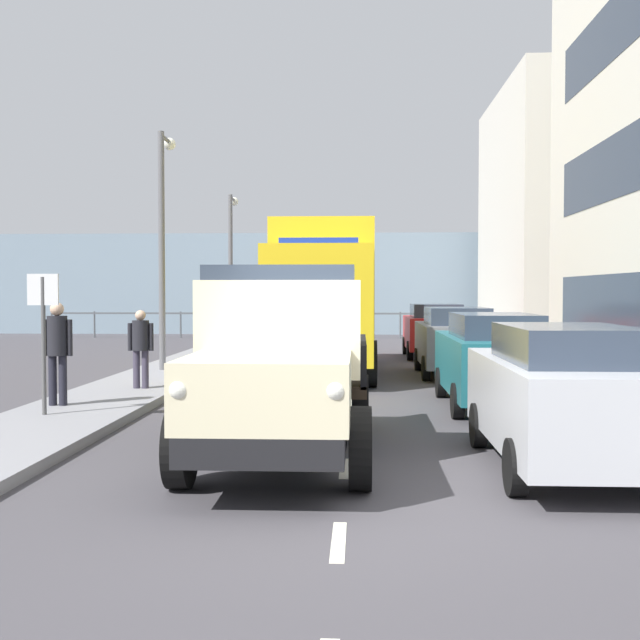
{
  "coord_description": "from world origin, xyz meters",
  "views": [
    {
      "loc": [
        -0.18,
        7.82,
        2.12
      ],
      "look_at": [
        0.77,
        -11.1,
        1.44
      ],
      "focal_mm": 44.67,
      "sensor_mm": 36.0,
      "label": 1
    }
  ],
  "objects_px": {
    "car_grey_kerbside_2": "(456,340)",
    "car_red_kerbside_3": "(435,330)",
    "street_sign": "(43,319)",
    "truck_vintage_cream": "(282,368)",
    "pedestrian_strolling": "(57,345)",
    "lamp_post_far": "(231,254)",
    "car_silver_kerbside_near": "(563,395)",
    "lorry_cargo_yellow": "(324,293)",
    "lamp_post_promenade": "(163,227)",
    "car_teal_kerbside_1": "(492,359)",
    "pedestrian_in_dark_coat": "(141,343)",
    "car_white_oppositeside_0": "(250,340)"
  },
  "relations": [
    {
      "from": "car_grey_kerbside_2",
      "to": "pedestrian_in_dark_coat",
      "type": "relative_size",
      "value": 2.5
    },
    {
      "from": "truck_vintage_cream",
      "to": "car_grey_kerbside_2",
      "type": "bearing_deg",
      "value": -107.94
    },
    {
      "from": "car_silver_kerbside_near",
      "to": "street_sign",
      "type": "distance_m",
      "value": 8.03
    },
    {
      "from": "car_silver_kerbside_near",
      "to": "lorry_cargo_yellow",
      "type": "bearing_deg",
      "value": -73.01
    },
    {
      "from": "lamp_post_promenade",
      "to": "street_sign",
      "type": "bearing_deg",
      "value": 89.41
    },
    {
      "from": "pedestrian_strolling",
      "to": "pedestrian_in_dark_coat",
      "type": "height_order",
      "value": "pedestrian_strolling"
    },
    {
      "from": "car_white_oppositeside_0",
      "to": "pedestrian_strolling",
      "type": "distance_m",
      "value": 7.01
    },
    {
      "from": "car_silver_kerbside_near",
      "to": "pedestrian_in_dark_coat",
      "type": "distance_m",
      "value": 9.38
    },
    {
      "from": "pedestrian_in_dark_coat",
      "to": "car_white_oppositeside_0",
      "type": "bearing_deg",
      "value": -112.35
    },
    {
      "from": "lorry_cargo_yellow",
      "to": "pedestrian_strolling",
      "type": "relative_size",
      "value": 4.6
    },
    {
      "from": "truck_vintage_cream",
      "to": "lamp_post_promenade",
      "type": "bearing_deg",
      "value": -68.56
    },
    {
      "from": "pedestrian_strolling",
      "to": "pedestrian_in_dark_coat",
      "type": "relative_size",
      "value": 1.12
    },
    {
      "from": "car_grey_kerbside_2",
      "to": "car_red_kerbside_3",
      "type": "bearing_deg",
      "value": -90.0
    },
    {
      "from": "car_grey_kerbside_2",
      "to": "lamp_post_far",
      "type": "height_order",
      "value": "lamp_post_far"
    },
    {
      "from": "street_sign",
      "to": "lorry_cargo_yellow",
      "type": "bearing_deg",
      "value": -117.3
    },
    {
      "from": "car_teal_kerbside_1",
      "to": "car_red_kerbside_3",
      "type": "relative_size",
      "value": 1.13
    },
    {
      "from": "lorry_cargo_yellow",
      "to": "car_teal_kerbside_1",
      "type": "relative_size",
      "value": 1.89
    },
    {
      "from": "lamp_post_promenade",
      "to": "lamp_post_far",
      "type": "xyz_separation_m",
      "value": [
        -0.23,
        -9.23,
        -0.24
      ]
    },
    {
      "from": "lorry_cargo_yellow",
      "to": "car_grey_kerbside_2",
      "type": "height_order",
      "value": "lorry_cargo_yellow"
    },
    {
      "from": "car_red_kerbside_3",
      "to": "lamp_post_promenade",
      "type": "xyz_separation_m",
      "value": [
        7.37,
        5.74,
        2.85
      ]
    },
    {
      "from": "car_red_kerbside_3",
      "to": "car_silver_kerbside_near",
      "type": "bearing_deg",
      "value": 90.0
    },
    {
      "from": "car_grey_kerbside_2",
      "to": "lamp_post_promenade",
      "type": "height_order",
      "value": "lamp_post_promenade"
    },
    {
      "from": "car_red_kerbside_3",
      "to": "lamp_post_far",
      "type": "xyz_separation_m",
      "value": [
        7.15,
        -3.5,
        2.6
      ]
    },
    {
      "from": "car_teal_kerbside_1",
      "to": "car_white_oppositeside_0",
      "type": "relative_size",
      "value": 0.97
    },
    {
      "from": "truck_vintage_cream",
      "to": "car_grey_kerbside_2",
      "type": "xyz_separation_m",
      "value": [
        -3.37,
        -10.42,
        -0.28
      ]
    },
    {
      "from": "car_grey_kerbside_2",
      "to": "street_sign",
      "type": "height_order",
      "value": "street_sign"
    },
    {
      "from": "truck_vintage_cream",
      "to": "car_red_kerbside_3",
      "type": "xyz_separation_m",
      "value": [
        -3.37,
        -15.93,
        -0.28
      ]
    },
    {
      "from": "truck_vintage_cream",
      "to": "lamp_post_promenade",
      "type": "height_order",
      "value": "lamp_post_promenade"
    },
    {
      "from": "truck_vintage_cream",
      "to": "pedestrian_in_dark_coat",
      "type": "height_order",
      "value": "truck_vintage_cream"
    },
    {
      "from": "pedestrian_strolling",
      "to": "lamp_post_far",
      "type": "height_order",
      "value": "lamp_post_far"
    },
    {
      "from": "car_teal_kerbside_1",
      "to": "lamp_post_promenade",
      "type": "height_order",
      "value": "lamp_post_promenade"
    },
    {
      "from": "pedestrian_in_dark_coat",
      "to": "lamp_post_far",
      "type": "height_order",
      "value": "lamp_post_far"
    },
    {
      "from": "lamp_post_far",
      "to": "truck_vintage_cream",
      "type": "bearing_deg",
      "value": 100.99
    },
    {
      "from": "lamp_post_promenade",
      "to": "pedestrian_strolling",
      "type": "bearing_deg",
      "value": 87.79
    },
    {
      "from": "car_red_kerbside_3",
      "to": "car_teal_kerbside_1",
      "type": "bearing_deg",
      "value": 90.0
    },
    {
      "from": "car_white_oppositeside_0",
      "to": "car_teal_kerbside_1",
      "type": "bearing_deg",
      "value": 133.74
    },
    {
      "from": "truck_vintage_cream",
      "to": "lorry_cargo_yellow",
      "type": "relative_size",
      "value": 0.69
    },
    {
      "from": "car_teal_kerbside_1",
      "to": "pedestrian_in_dark_coat",
      "type": "distance_m",
      "value": 6.99
    },
    {
      "from": "car_teal_kerbside_1",
      "to": "car_red_kerbside_3",
      "type": "height_order",
      "value": "same"
    },
    {
      "from": "pedestrian_in_dark_coat",
      "to": "car_red_kerbside_3",
      "type": "bearing_deg",
      "value": -125.21
    },
    {
      "from": "car_white_oppositeside_0",
      "to": "lamp_post_far",
      "type": "relative_size",
      "value": 0.81
    },
    {
      "from": "car_grey_kerbside_2",
      "to": "pedestrian_strolling",
      "type": "height_order",
      "value": "pedestrian_strolling"
    },
    {
      "from": "truck_vintage_cream",
      "to": "lamp_post_far",
      "type": "relative_size",
      "value": 1.02
    },
    {
      "from": "car_teal_kerbside_1",
      "to": "pedestrian_strolling",
      "type": "distance_m",
      "value": 7.72
    },
    {
      "from": "car_grey_kerbside_2",
      "to": "car_white_oppositeside_0",
      "type": "relative_size",
      "value": 0.89
    },
    {
      "from": "truck_vintage_cream",
      "to": "street_sign",
      "type": "relative_size",
      "value": 2.51
    },
    {
      "from": "car_silver_kerbside_near",
      "to": "car_teal_kerbside_1",
      "type": "distance_m",
      "value": 5.05
    },
    {
      "from": "truck_vintage_cream",
      "to": "pedestrian_strolling",
      "type": "relative_size",
      "value": 3.17
    },
    {
      "from": "car_teal_kerbside_1",
      "to": "car_white_oppositeside_0",
      "type": "bearing_deg",
      "value": -46.26
    },
    {
      "from": "car_red_kerbside_3",
      "to": "pedestrian_in_dark_coat",
      "type": "xyz_separation_m",
      "value": [
        6.86,
        9.72,
        0.19
      ]
    }
  ]
}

